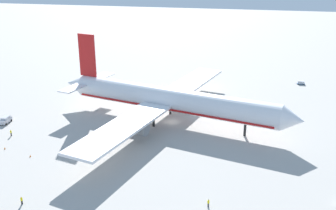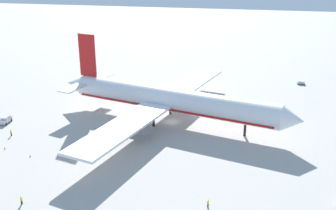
{
  "view_description": "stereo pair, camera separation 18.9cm",
  "coord_description": "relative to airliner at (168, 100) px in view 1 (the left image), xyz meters",
  "views": [
    {
      "loc": [
        23.58,
        -104.01,
        44.39
      ],
      "look_at": [
        -0.34,
        -3.37,
        6.47
      ],
      "focal_mm": 41.79,
      "sensor_mm": 36.0,
      "label": 1
    },
    {
      "loc": [
        23.76,
        -103.97,
        44.39
      ],
      "look_at": [
        -0.34,
        -3.37,
        6.47
      ],
      "focal_mm": 41.79,
      "sensor_mm": 36.0,
      "label": 2
    }
  ],
  "objects": [
    {
      "name": "traffic_cone_1",
      "position": [
        -38.09,
        31.3,
        -6.45
      ],
      "size": [
        0.36,
        0.36,
        0.55
      ],
      "primitive_type": "cone",
      "color": "orange",
      "rests_on": "ground"
    },
    {
      "name": "ground_worker_5",
      "position": [
        17.6,
        -40.26,
        -5.87
      ],
      "size": [
        0.44,
        0.44,
        1.69
      ],
      "color": "#3F3F47",
      "rests_on": "ground"
    },
    {
      "name": "airliner",
      "position": [
        0.0,
        0.0,
        0.0
      ],
      "size": [
        74.76,
        79.35,
        23.68
      ],
      "color": "white",
      "rests_on": "ground"
    },
    {
      "name": "ground_worker_2",
      "position": [
        -17.86,
        -47.77,
        -5.89
      ],
      "size": [
        0.46,
        0.46,
        1.64
      ],
      "color": "black",
      "rests_on": "ground"
    },
    {
      "name": "traffic_cone_2",
      "position": [
        -35.78,
        -27.49,
        -6.45
      ],
      "size": [
        0.36,
        0.36,
        0.55
      ],
      "primitive_type": "cone",
      "color": "orange",
      "rests_on": "ground"
    },
    {
      "name": "ground_worker_1",
      "position": [
        -38.98,
        -20.01,
        -5.82
      ],
      "size": [
        0.56,
        0.56,
        1.77
      ],
      "color": "black",
      "rests_on": "ground"
    },
    {
      "name": "traffic_cone_4",
      "position": [
        -27.22,
        -29.74,
        -6.45
      ],
      "size": [
        0.36,
        0.36,
        0.55
      ],
      "primitive_type": "cone",
      "color": "orange",
      "rests_on": "ground"
    },
    {
      "name": "baggage_cart_1",
      "position": [
        41.4,
        48.12,
        -6.01
      ],
      "size": [
        3.49,
        1.55,
        1.3
      ],
      "color": "#26598C",
      "rests_on": "ground"
    },
    {
      "name": "service_van",
      "position": [
        -45.87,
        -12.47,
        -5.69
      ],
      "size": [
        2.33,
        4.51,
        1.97
      ],
      "color": "silver",
      "rests_on": "ground"
    },
    {
      "name": "ground_plane",
      "position": [
        1.26,
        -0.27,
        -6.72
      ],
      "size": [
        600.0,
        600.0,
        0.0
      ],
      "primitive_type": "plane",
      "color": "#ADA8A0"
    }
  ]
}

